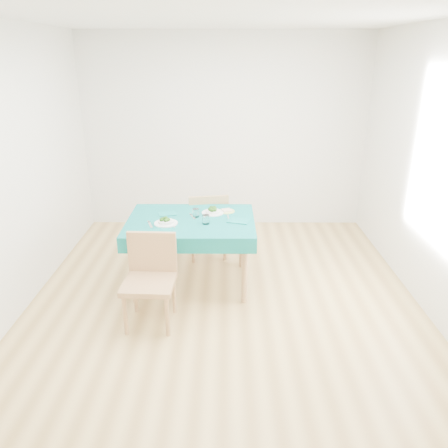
{
  "coord_description": "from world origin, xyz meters",
  "views": [
    {
      "loc": [
        0.02,
        -3.96,
        2.39
      ],
      "look_at": [
        0.0,
        0.0,
        0.85
      ],
      "focal_mm": 35.0,
      "sensor_mm": 36.0,
      "label": 1
    }
  ],
  "objects_px": {
    "bowl_near": "(166,220)",
    "bowl_far": "(213,210)",
    "chair_near": "(148,269)",
    "chair_far": "(207,211)",
    "side_plate": "(227,211)",
    "table": "(192,252)"
  },
  "relations": [
    {
      "from": "bowl_far",
      "to": "chair_far",
      "type": "bearing_deg",
      "value": 99.57
    },
    {
      "from": "chair_far",
      "to": "bowl_far",
      "type": "relative_size",
      "value": 4.89
    },
    {
      "from": "bowl_near",
      "to": "chair_near",
      "type": "bearing_deg",
      "value": -97.45
    },
    {
      "from": "chair_near",
      "to": "bowl_far",
      "type": "bearing_deg",
      "value": 62.9
    },
    {
      "from": "bowl_far",
      "to": "bowl_near",
      "type": "bearing_deg",
      "value": -145.79
    },
    {
      "from": "side_plate",
      "to": "bowl_far",
      "type": "bearing_deg",
      "value": -160.27
    },
    {
      "from": "chair_far",
      "to": "bowl_far",
      "type": "distance_m",
      "value": 0.59
    },
    {
      "from": "chair_near",
      "to": "bowl_near",
      "type": "height_order",
      "value": "chair_near"
    },
    {
      "from": "chair_far",
      "to": "bowl_far",
      "type": "height_order",
      "value": "chair_far"
    },
    {
      "from": "bowl_far",
      "to": "side_plate",
      "type": "distance_m",
      "value": 0.17
    },
    {
      "from": "table",
      "to": "chair_near",
      "type": "height_order",
      "value": "chair_near"
    },
    {
      "from": "table",
      "to": "chair_near",
      "type": "distance_m",
      "value": 0.88
    },
    {
      "from": "chair_near",
      "to": "chair_far",
      "type": "xyz_separation_m",
      "value": [
        0.47,
        1.53,
        0.01
      ]
    },
    {
      "from": "table",
      "to": "chair_far",
      "type": "relative_size",
      "value": 1.14
    },
    {
      "from": "bowl_near",
      "to": "chair_far",
      "type": "bearing_deg",
      "value": 66.18
    },
    {
      "from": "bowl_far",
      "to": "side_plate",
      "type": "relative_size",
      "value": 1.36
    },
    {
      "from": "chair_near",
      "to": "bowl_far",
      "type": "distance_m",
      "value": 1.15
    },
    {
      "from": "bowl_near",
      "to": "bowl_far",
      "type": "xyz_separation_m",
      "value": [
        0.47,
        0.32,
        -0.0
      ]
    },
    {
      "from": "table",
      "to": "bowl_near",
      "type": "bearing_deg",
      "value": -153.32
    },
    {
      "from": "bowl_far",
      "to": "table",
      "type": "bearing_deg",
      "value": -138.86
    },
    {
      "from": "chair_far",
      "to": "side_plate",
      "type": "height_order",
      "value": "chair_far"
    },
    {
      "from": "chair_near",
      "to": "side_plate",
      "type": "distance_m",
      "value": 1.28
    }
  ]
}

